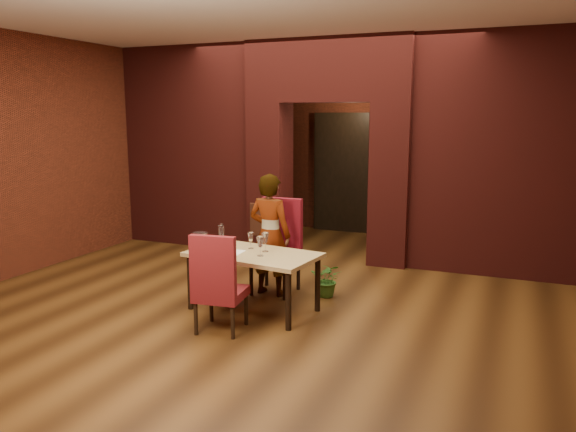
# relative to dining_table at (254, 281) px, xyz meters

# --- Properties ---
(floor) EXTENTS (8.00, 8.00, 0.00)m
(floor) POSITION_rel_dining_table_xyz_m (-0.01, 0.54, -0.33)
(floor) COLOR #4E2F13
(floor) RESTS_ON ground
(ceiling) EXTENTS (7.00, 8.00, 0.04)m
(ceiling) POSITION_rel_dining_table_xyz_m (-0.01, 0.54, 2.87)
(ceiling) COLOR silver
(ceiling) RESTS_ON ground
(wall_back) EXTENTS (7.00, 0.04, 3.20)m
(wall_back) POSITION_rel_dining_table_xyz_m (-0.01, 4.54, 1.27)
(wall_back) COLOR maroon
(wall_back) RESTS_ON ground
(wall_left) EXTENTS (0.04, 8.00, 3.20)m
(wall_left) POSITION_rel_dining_table_xyz_m (-3.51, 0.54, 1.27)
(wall_left) COLOR maroon
(wall_left) RESTS_ON ground
(pillar_left) EXTENTS (0.55, 0.55, 2.30)m
(pillar_left) POSITION_rel_dining_table_xyz_m (-0.96, 2.54, 0.82)
(pillar_left) COLOR maroon
(pillar_left) RESTS_ON ground
(pillar_right) EXTENTS (0.55, 0.55, 2.30)m
(pillar_right) POSITION_rel_dining_table_xyz_m (0.94, 2.54, 0.82)
(pillar_right) COLOR maroon
(pillar_right) RESTS_ON ground
(lintel) EXTENTS (2.45, 0.55, 0.90)m
(lintel) POSITION_rel_dining_table_xyz_m (-0.01, 2.54, 2.42)
(lintel) COLOR maroon
(lintel) RESTS_ON ground
(wing_wall_left) EXTENTS (2.28, 0.35, 3.20)m
(wing_wall_left) POSITION_rel_dining_table_xyz_m (-2.37, 2.54, 1.27)
(wing_wall_left) COLOR maroon
(wing_wall_left) RESTS_ON ground
(wing_wall_right) EXTENTS (2.28, 0.35, 3.20)m
(wing_wall_right) POSITION_rel_dining_table_xyz_m (2.36, 2.54, 1.27)
(wing_wall_right) COLOR maroon
(wing_wall_right) RESTS_ON ground
(vent_panel) EXTENTS (0.40, 0.03, 0.50)m
(vent_panel) POSITION_rel_dining_table_xyz_m (-0.96, 2.25, 0.22)
(vent_panel) COLOR #A74F30
(vent_panel) RESTS_ON ground
(rear_door) EXTENTS (0.90, 0.08, 2.10)m
(rear_door) POSITION_rel_dining_table_xyz_m (-0.41, 4.48, 0.72)
(rear_door) COLOR black
(rear_door) RESTS_ON ground
(rear_door_frame) EXTENTS (1.02, 0.04, 2.22)m
(rear_door_frame) POSITION_rel_dining_table_xyz_m (-0.41, 4.44, 0.72)
(rear_door_frame) COLOR black
(rear_door_frame) RESTS_ON ground
(dining_table) EXTENTS (1.48, 0.95, 0.65)m
(dining_table) POSITION_rel_dining_table_xyz_m (0.00, 0.00, 0.00)
(dining_table) COLOR tan
(dining_table) RESTS_ON ground
(chair_far) EXTENTS (0.52, 0.52, 1.13)m
(chair_far) POSITION_rel_dining_table_xyz_m (-0.03, 0.66, 0.24)
(chair_far) COLOR maroon
(chair_far) RESTS_ON ground
(chair_near) EXTENTS (0.51, 0.51, 1.01)m
(chair_near) POSITION_rel_dining_table_xyz_m (-0.04, -0.64, 0.18)
(chair_near) COLOR maroon
(chair_near) RESTS_ON ground
(person_seated) EXTENTS (0.56, 0.39, 1.46)m
(person_seated) POSITION_rel_dining_table_xyz_m (-0.07, 0.59, 0.40)
(person_seated) COLOR white
(person_seated) RESTS_ON ground
(wine_glass_a) EXTENTS (0.07, 0.07, 0.18)m
(wine_glass_a) POSITION_rel_dining_table_xyz_m (-0.11, 0.16, 0.42)
(wine_glass_a) COLOR silver
(wine_glass_a) RESTS_ON dining_table
(wine_glass_b) EXTENTS (0.09, 0.09, 0.21)m
(wine_glass_b) POSITION_rel_dining_table_xyz_m (0.10, 0.09, 0.43)
(wine_glass_b) COLOR white
(wine_glass_b) RESTS_ON dining_table
(wine_glass_c) EXTENTS (0.09, 0.09, 0.21)m
(wine_glass_c) POSITION_rel_dining_table_xyz_m (0.14, -0.10, 0.43)
(wine_glass_c) COLOR white
(wine_glass_c) RESTS_ON dining_table
(tasting_sheet) EXTENTS (0.33, 0.25, 0.00)m
(tasting_sheet) POSITION_rel_dining_table_xyz_m (-0.27, -0.08, 0.33)
(tasting_sheet) COLOR white
(tasting_sheet) RESTS_ON dining_table
(wine_bucket) EXTENTS (0.16, 0.16, 0.20)m
(wine_bucket) POSITION_rel_dining_table_xyz_m (-0.58, -0.13, 0.43)
(wine_bucket) COLOR silver
(wine_bucket) RESTS_ON dining_table
(water_bottle) EXTENTS (0.07, 0.07, 0.29)m
(water_bottle) POSITION_rel_dining_table_xyz_m (-0.41, 0.03, 0.47)
(water_bottle) COLOR white
(water_bottle) RESTS_ON dining_table
(potted_plant) EXTENTS (0.40, 0.36, 0.42)m
(potted_plant) POSITION_rel_dining_table_xyz_m (0.60, 0.76, -0.12)
(potted_plant) COLOR #326623
(potted_plant) RESTS_ON ground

